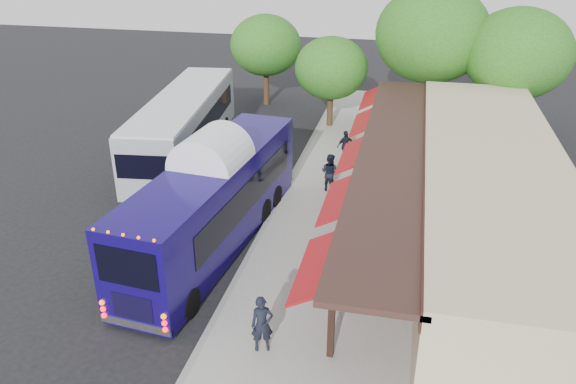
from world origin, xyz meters
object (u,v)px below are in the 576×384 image
Objects in this scene: city_bus at (185,124)px; ped_b at (330,172)px; ped_c at (346,146)px; sign_board at (375,237)px; ped_a at (262,324)px; coach_bus at (214,198)px; ped_d at (364,161)px.

city_bus is 7.17× the size of ped_b.
sign_board is at bearing 70.87° from ped_c.
ped_b is at bearing 68.48° from ped_a.
ped_a is 10.88m from ped_b.
ped_c is (3.75, 9.08, -1.01)m from coach_bus.
ped_c reaches higher than ped_d.
coach_bus is at bearing 34.13° from ped_c.
city_bus is at bearing 99.35° from ped_a.
ped_d is at bearing 62.67° from ped_a.
ped_c is (0.24, 3.71, -0.08)m from ped_b.
ped_c is 1.04× the size of ped_d.
city_bus reaches higher than ped_b.
ped_d is at bearing 62.11° from coach_bus.
city_bus reaches higher than ped_d.
sign_board is at bearing -43.13° from city_bus.
coach_bus is 6.65× the size of ped_a.
sign_board is (10.42, -7.67, -1.00)m from city_bus.
ped_a is at bearing -53.31° from coach_bus.
ped_a is 1.72× the size of sign_board.
ped_d is at bearing 88.20° from ped_c.
ped_a is (7.75, -13.54, -0.82)m from city_bus.
ped_b is 1.10× the size of ped_c.
city_bus is (-4.45, 8.04, -0.12)m from coach_bus.
city_bus is 7.25× the size of ped_a.
coach_bus reaches higher than city_bus.
city_bus reaches higher than sign_board.
ped_d is (4.85, 7.29, -1.04)m from coach_bus.
sign_board is (1.12, -6.93, -0.08)m from ped_d.
coach_bus is 9.19m from city_bus.
ped_c is 9.00m from sign_board.
coach_bus is 6.58× the size of ped_b.
city_bus reaches higher than ped_c.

